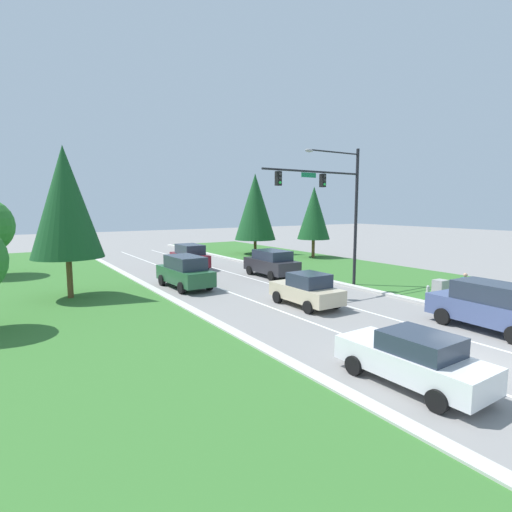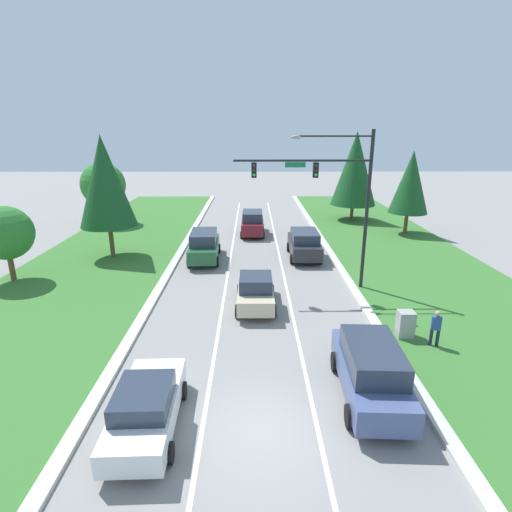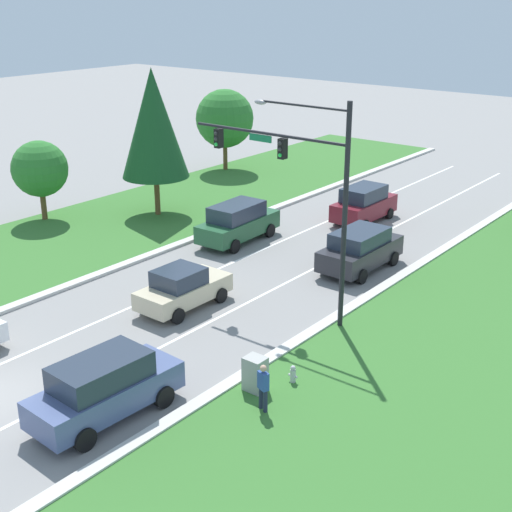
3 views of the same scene
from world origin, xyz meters
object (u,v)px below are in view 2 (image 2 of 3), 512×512
(forest_suv, at_px, (204,245))
(pedestrian, at_px, (436,327))
(charcoal_suv, at_px, (304,244))
(conifer_mid_left_tree, at_px, (105,182))
(traffic_signal_mast, at_px, (332,188))
(slate_blue_suv, at_px, (371,370))
(conifer_near_right_tree, at_px, (355,169))
(oak_near_left_tree, at_px, (103,185))
(white_sedan, at_px, (146,407))
(conifer_far_right_tree, at_px, (411,182))
(utility_cabinet, at_px, (405,325))
(burgundy_suv, at_px, (252,223))
(oak_far_left_tree, at_px, (5,233))
(fire_hydrant, at_px, (410,319))
(champagne_sedan, at_px, (256,291))

(forest_suv, distance_m, pedestrian, 16.48)
(charcoal_suv, distance_m, pedestrian, 13.26)
(pedestrian, relative_size, conifer_mid_left_tree, 0.20)
(traffic_signal_mast, height_order, forest_suv, traffic_signal_mast)
(traffic_signal_mast, bearing_deg, slate_blue_suv, -92.04)
(conifer_mid_left_tree, bearing_deg, conifer_near_right_tree, 31.09)
(forest_suv, relative_size, oak_near_left_tree, 0.86)
(white_sedan, relative_size, conifer_near_right_tree, 0.52)
(conifer_near_right_tree, bearing_deg, conifer_far_right_tree, -59.10)
(traffic_signal_mast, xyz_separation_m, utility_cabinet, (2.39, -5.94, -5.23))
(burgundy_suv, xyz_separation_m, conifer_mid_left_tree, (-10.18, -6.61, 4.44))
(burgundy_suv, relative_size, conifer_far_right_tree, 0.63)
(oak_near_left_tree, xyz_separation_m, conifer_mid_left_tree, (4.24, -11.10, 1.66))
(oak_far_left_tree, bearing_deg, burgundy_suv, 37.80)
(fire_hydrant, relative_size, oak_near_left_tree, 0.12)
(traffic_signal_mast, xyz_separation_m, slate_blue_suv, (-0.36, -10.02, -4.81))
(traffic_signal_mast, bearing_deg, utility_cabinet, -68.10)
(traffic_signal_mast, relative_size, forest_suv, 1.75)
(charcoal_suv, height_order, oak_far_left_tree, oak_far_left_tree)
(white_sedan, bearing_deg, conifer_far_right_tree, 53.47)
(traffic_signal_mast, bearing_deg, oak_near_left_tree, 137.62)
(utility_cabinet, relative_size, conifer_far_right_tree, 0.18)
(charcoal_suv, bearing_deg, burgundy_suv, 119.62)
(charcoal_suv, bearing_deg, oak_near_left_tree, 148.89)
(utility_cabinet, distance_m, pedestrian, 1.29)
(oak_far_left_tree, bearing_deg, conifer_far_right_tree, 21.83)
(utility_cabinet, xyz_separation_m, conifer_far_right_tree, (6.85, 18.51, 3.95))
(white_sedan, bearing_deg, conifer_mid_left_tree, 109.86)
(oak_near_left_tree, bearing_deg, utility_cabinet, -47.47)
(traffic_signal_mast, relative_size, white_sedan, 1.96)
(champagne_sedan, xyz_separation_m, utility_cabinet, (6.61, -3.40, -0.24))
(traffic_signal_mast, height_order, utility_cabinet, traffic_signal_mast)
(traffic_signal_mast, xyz_separation_m, burgundy_suv, (-4.35, 12.64, -4.82))
(utility_cabinet, relative_size, conifer_near_right_tree, 0.15)
(fire_hydrant, height_order, oak_near_left_tree, oak_near_left_tree)
(white_sedan, height_order, oak_near_left_tree, oak_near_left_tree)
(burgundy_suv, xyz_separation_m, oak_near_left_tree, (-14.42, 4.49, 2.79))
(oak_near_left_tree, bearing_deg, conifer_near_right_tree, 2.71)
(slate_blue_suv, bearing_deg, charcoal_suv, 93.74)
(champagne_sedan, distance_m, burgundy_suv, 15.17)
(pedestrian, height_order, oak_near_left_tree, oak_near_left_tree)
(slate_blue_suv, distance_m, oak_near_left_tree, 32.91)
(utility_cabinet, bearing_deg, charcoal_suv, 104.23)
(utility_cabinet, xyz_separation_m, conifer_near_right_tree, (3.43, 24.23, 4.58))
(forest_suv, height_order, pedestrian, forest_suv)
(fire_hydrant, relative_size, conifer_far_right_tree, 0.10)
(conifer_near_right_tree, height_order, conifer_mid_left_tree, conifer_near_right_tree)
(white_sedan, bearing_deg, charcoal_suv, 66.51)
(white_sedan, height_order, conifer_far_right_tree, conifer_far_right_tree)
(white_sedan, xyz_separation_m, fire_hydrant, (10.73, 6.79, -0.47))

